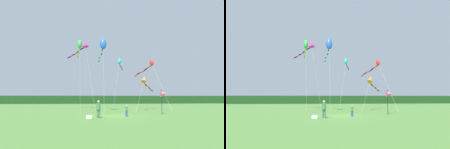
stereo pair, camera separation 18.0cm
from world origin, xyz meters
The scene contains 12 objects.
ground_plane centered at (0.00, 0.00, 0.00)m, with size 120.00×120.00×0.00m, color #477533.
distant_treeline centered at (0.00, 45.00, 1.34)m, with size 108.00×2.18×2.69m, color #193D19.
person_adult centered at (-2.14, -2.27, 0.99)m, with size 0.39×0.39×1.77m.
person_child centered at (0.97, -0.77, 0.67)m, with size 0.26×0.26×1.20m.
cooler_box centered at (-3.07, -2.59, 0.16)m, with size 0.56×0.37×0.32m, color silver.
banner_flag_pole centered at (6.16, 1.61, 2.48)m, with size 0.90×0.70×3.05m.
kite_green centered at (-5.13, 10.57, 10.80)m, with size 1.23×7.55×11.82m.
kite_cyan centered at (2.80, 18.42, 9.48)m, with size 3.16×7.77×10.41m.
kite_red centered at (6.97, 11.12, 7.65)m, with size 3.60×9.78×8.70m.
kite_magenta centered at (-4.45, 10.61, 10.88)m, with size 5.42×6.18×11.72m.
kite_orange centered at (5.65, 8.76, 4.78)m, with size 4.94×8.17×5.77m.
kite_blue centered at (-1.36, 6.58, 9.82)m, with size 1.15×7.19×10.89m.
Camera 2 is at (-2.46, -22.42, 2.05)m, focal length 31.53 mm.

